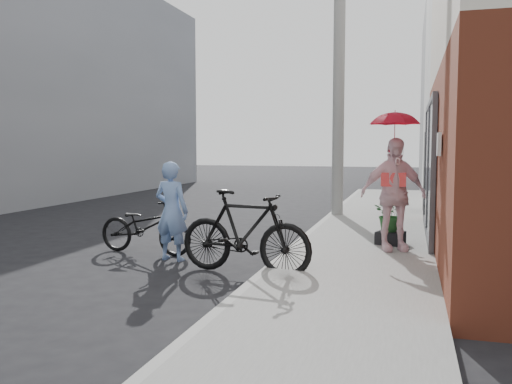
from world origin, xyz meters
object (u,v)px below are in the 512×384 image
at_px(kimono_woman, 393,194).
at_px(officer, 172,211).
at_px(utility_pole, 339,75).
at_px(planter, 390,238).
at_px(bike_right, 245,232).
at_px(bike_left, 145,227).

bearing_deg(kimono_woman, officer, 178.90).
bearing_deg(utility_pole, kimono_woman, -71.52).
bearing_deg(officer, kimono_woman, -152.92).
bearing_deg(planter, kimono_woman, -84.95).
relative_size(officer, bike_right, 0.79).
bearing_deg(bike_right, planter, -33.14).
relative_size(bike_left, bike_right, 0.88).
xyz_separation_m(bike_left, kimono_woman, (3.97, 0.82, 0.57)).
height_order(officer, kimono_woman, kimono_woman).
distance_m(utility_pole, kimono_woman, 5.22).
bearing_deg(planter, bike_left, -160.93).
relative_size(utility_pole, bike_left, 4.02).
bearing_deg(utility_pole, bike_left, -115.93).
relative_size(utility_pole, bike_right, 3.55).
distance_m(utility_pole, bike_left, 6.51).
distance_m(utility_pole, planter, 5.22).
distance_m(kimono_woman, planter, 0.96).
height_order(bike_right, planter, bike_right).
relative_size(bike_left, planter, 4.20).
xyz_separation_m(officer, bike_right, (1.37, -0.56, -0.19)).
bearing_deg(kimono_woman, bike_left, 171.20).
distance_m(officer, kimono_woman, 3.54).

